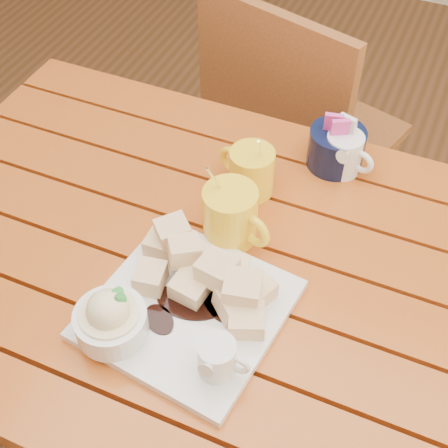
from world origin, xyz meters
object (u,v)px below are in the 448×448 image
at_px(table, 217,297).
at_px(chair_far, 292,132).
at_px(dessert_plate, 175,303).
at_px(coffee_mug_left, 250,171).
at_px(coffee_mug_right, 231,215).

height_order(table, chair_far, chair_far).
bearing_deg(dessert_plate, chair_far, 94.72).
xyz_separation_m(dessert_plate, coffee_mug_left, (-0.00, 0.31, 0.01)).
relative_size(dessert_plate, coffee_mug_left, 2.25).
distance_m(coffee_mug_right, chair_far, 0.68).
bearing_deg(dessert_plate, coffee_mug_left, 90.01).
bearing_deg(coffee_mug_right, coffee_mug_left, 115.94).
xyz_separation_m(table, coffee_mug_left, (-0.01, 0.18, 0.15)).
bearing_deg(table, dessert_plate, -95.53).
bearing_deg(table, coffee_mug_right, 88.79).
bearing_deg(chair_far, coffee_mug_right, 113.81).
bearing_deg(table, coffee_mug_left, 93.97).
height_order(coffee_mug_left, chair_far, chair_far).
height_order(table, coffee_mug_left, coffee_mug_left).
bearing_deg(coffee_mug_left, chair_far, 116.13).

